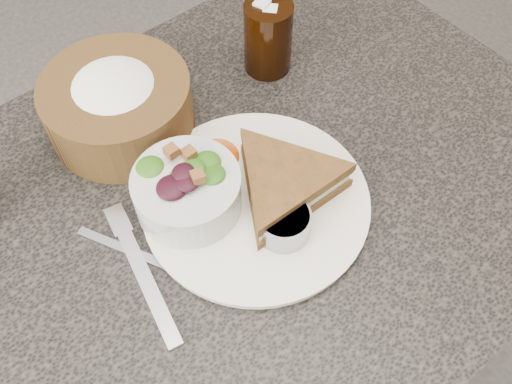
{
  "coord_description": "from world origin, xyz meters",
  "views": [
    {
      "loc": [
        -0.23,
        -0.34,
        1.38
      ],
      "look_at": [
        0.02,
        -0.03,
        0.78
      ],
      "focal_mm": 40.0,
      "sensor_mm": 36.0,
      "label": 1
    }
  ],
  "objects": [
    {
      "name": "salad_bowl",
      "position": [
        -0.05,
        0.02,
        0.8
      ],
      "size": [
        0.15,
        0.15,
        0.08
      ],
      "primitive_type": null,
      "rotation": [
        0.0,
        0.0,
        -0.1
      ],
      "color": "#B6BDBA",
      "rests_on": "dinner_plate"
    },
    {
      "name": "orange_wedge",
      "position": [
        0.02,
        0.06,
        0.78
      ],
      "size": [
        0.09,
        0.09,
        0.03
      ],
      "primitive_type": "cone",
      "rotation": [
        0.0,
        0.0,
        0.9
      ],
      "color": "#E64C05",
      "rests_on": "dinner_plate"
    },
    {
      "name": "dining_table",
      "position": [
        0.0,
        0.0,
        0.38
      ],
      "size": [
        1.0,
        0.7,
        0.75
      ],
      "primitive_type": "cube",
      "color": "black",
      "rests_on": "floor"
    },
    {
      "name": "floor",
      "position": [
        0.0,
        0.0,
        0.0
      ],
      "size": [
        6.0,
        6.0,
        0.0
      ],
      "primitive_type": "plane",
      "color": "#5C5956",
      "rests_on": "ground"
    },
    {
      "name": "dressing_ramekin",
      "position": [
        0.02,
        -0.08,
        0.78
      ],
      "size": [
        0.07,
        0.07,
        0.04
      ],
      "primitive_type": "cylinder",
      "rotation": [
        0.0,
        0.0,
        0.1
      ],
      "color": "gray",
      "rests_on": "dinner_plate"
    },
    {
      "name": "bread_basket",
      "position": [
        -0.04,
        0.2,
        0.81
      ],
      "size": [
        0.25,
        0.25,
        0.12
      ],
      "primitive_type": null,
      "rotation": [
        0.0,
        0.0,
        -0.28
      ],
      "color": "brown",
      "rests_on": "dining_table"
    },
    {
      "name": "fork",
      "position": [
        -0.15,
        -0.02,
        0.75
      ],
      "size": [
        0.06,
        0.19,
        0.01
      ],
      "primitive_type": "cube",
      "rotation": [
        0.0,
        0.0,
        -0.2
      ],
      "color": "#B2B4B8",
      "rests_on": "dining_table"
    },
    {
      "name": "dinner_plate",
      "position": [
        0.02,
        -0.03,
        0.76
      ],
      "size": [
        0.29,
        0.29,
        0.01
      ],
      "primitive_type": "cylinder",
      "color": "white",
      "rests_on": "dining_table"
    },
    {
      "name": "cola_glass",
      "position": [
        0.2,
        0.16,
        0.81
      ],
      "size": [
        0.09,
        0.09,
        0.12
      ],
      "primitive_type": null,
      "rotation": [
        0.0,
        0.0,
        -0.21
      ],
      "color": "black",
      "rests_on": "dining_table"
    },
    {
      "name": "sandwich",
      "position": [
        0.05,
        -0.04,
        0.79
      ],
      "size": [
        0.19,
        0.19,
        0.05
      ],
      "primitive_type": null,
      "rotation": [
        0.0,
        0.0,
        -0.02
      ],
      "color": "brown",
      "rests_on": "dinner_plate"
    },
    {
      "name": "knife",
      "position": [
        -0.14,
        0.01,
        0.75
      ],
      "size": [
        0.09,
        0.16,
        0.0
      ],
      "primitive_type": "cube",
      "rotation": [
        0.0,
        0.0,
        0.47
      ],
      "color": "#92959E",
      "rests_on": "dining_table"
    }
  ]
}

